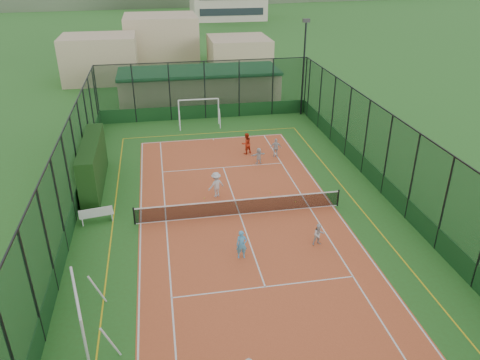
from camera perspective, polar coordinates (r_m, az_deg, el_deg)
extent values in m
plane|color=#2F6322|center=(26.40, -0.04, -4.23)|extent=(300.00, 300.00, 0.00)
cube|color=#B24A27|center=(26.40, -0.04, -4.22)|extent=(11.17, 23.97, 0.01)
cube|color=black|center=(30.27, -17.49, 1.82)|extent=(1.02, 6.80, 2.98)
imported|color=#4EA9DE|center=(22.56, 0.20, -7.88)|extent=(0.55, 0.38, 1.46)
imported|color=silver|center=(23.88, 9.57, -6.57)|extent=(0.62, 0.51, 1.18)
imported|color=silver|center=(27.93, -2.92, -0.57)|extent=(1.17, 0.95, 1.59)
imported|color=silver|center=(33.49, 4.40, 3.94)|extent=(0.87, 0.50, 1.39)
imported|color=silver|center=(32.41, 2.29, 2.98)|extent=(1.11, 0.54, 1.15)
imported|color=red|center=(33.92, 0.77, 4.48)|extent=(0.94, 0.86, 1.57)
sphere|color=#CCE033|center=(27.29, -0.47, -3.03)|extent=(0.07, 0.07, 0.07)
sphere|color=#CCE033|center=(28.68, 3.71, -1.54)|extent=(0.07, 0.07, 0.07)
sphere|color=#CCE033|center=(28.07, -4.35, -2.22)|extent=(0.07, 0.07, 0.07)
sphere|color=#CCE033|center=(27.80, 6.77, -2.64)|extent=(0.07, 0.07, 0.07)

